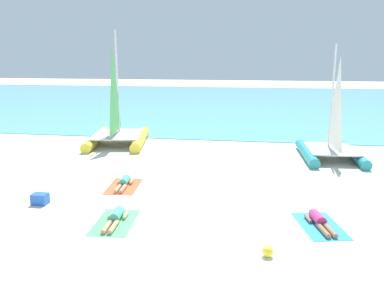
{
  "coord_description": "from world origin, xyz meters",
  "views": [
    {
      "loc": [
        2.46,
        -10.19,
        4.7
      ],
      "look_at": [
        0.0,
        5.12,
        1.2
      ],
      "focal_mm": 36.19,
      "sensor_mm": 36.0,
      "label": 1
    }
  ],
  "objects_px": {
    "sailboat_teal": "(331,143)",
    "sailboat_yellow": "(117,128)",
    "beach_ball": "(268,251)",
    "towel_right": "(320,226)",
    "sunbather_right": "(319,221)",
    "sunbather_middle": "(115,217)",
    "towel_left": "(124,186)",
    "towel_middle": "(115,222)",
    "cooler_box": "(40,199)",
    "sunbather_left": "(124,182)"
  },
  "relations": [
    {
      "from": "sunbather_left",
      "to": "towel_middle",
      "type": "xyz_separation_m",
      "value": [
        0.81,
        -3.18,
        -0.13
      ]
    },
    {
      "from": "sunbather_right",
      "to": "beach_ball",
      "type": "distance_m",
      "value": 2.56
    },
    {
      "from": "towel_middle",
      "to": "sailboat_teal",
      "type": "bearing_deg",
      "value": 48.48
    },
    {
      "from": "sunbather_middle",
      "to": "beach_ball",
      "type": "xyz_separation_m",
      "value": [
        4.33,
        -1.36,
        0.01
      ]
    },
    {
      "from": "sunbather_left",
      "to": "sunbather_right",
      "type": "relative_size",
      "value": 1.01
    },
    {
      "from": "towel_right",
      "to": "sunbather_right",
      "type": "distance_m",
      "value": 0.14
    },
    {
      "from": "sailboat_teal",
      "to": "towel_middle",
      "type": "relative_size",
      "value": 2.79
    },
    {
      "from": "sunbather_middle",
      "to": "towel_left",
      "type": "bearing_deg",
      "value": 100.7
    },
    {
      "from": "sunbather_middle",
      "to": "sunbather_left",
      "type": "bearing_deg",
      "value": 100.51
    },
    {
      "from": "beach_ball",
      "to": "sunbather_right",
      "type": "bearing_deg",
      "value": 53.72
    },
    {
      "from": "sailboat_yellow",
      "to": "towel_left",
      "type": "relative_size",
      "value": 3.22
    },
    {
      "from": "towel_right",
      "to": "sunbather_left",
      "type": "bearing_deg",
      "value": 159.56
    },
    {
      "from": "beach_ball",
      "to": "cooler_box",
      "type": "xyz_separation_m",
      "value": [
        -7.23,
        2.28,
        0.04
      ]
    },
    {
      "from": "towel_left",
      "to": "sailboat_teal",
      "type": "bearing_deg",
      "value": 32.82
    },
    {
      "from": "beach_ball",
      "to": "towel_right",
      "type": "bearing_deg",
      "value": 52.57
    },
    {
      "from": "sunbather_middle",
      "to": "sailboat_yellow",
      "type": "bearing_deg",
      "value": 105.3
    },
    {
      "from": "towel_left",
      "to": "cooler_box",
      "type": "bearing_deg",
      "value": -134.57
    },
    {
      "from": "sunbather_middle",
      "to": "sunbather_right",
      "type": "height_order",
      "value": "same"
    },
    {
      "from": "sunbather_right",
      "to": "sailboat_yellow",
      "type": "bearing_deg",
      "value": 122.83
    },
    {
      "from": "towel_right",
      "to": "sunbather_right",
      "type": "xyz_separation_m",
      "value": [
        -0.01,
        0.07,
        0.13
      ]
    },
    {
      "from": "beach_ball",
      "to": "cooler_box",
      "type": "height_order",
      "value": "cooler_box"
    },
    {
      "from": "sailboat_yellow",
      "to": "cooler_box",
      "type": "xyz_separation_m",
      "value": [
        0.55,
        -8.91,
        -0.73
      ]
    },
    {
      "from": "towel_right",
      "to": "beach_ball",
      "type": "height_order",
      "value": "beach_ball"
    },
    {
      "from": "beach_ball",
      "to": "sunbather_left",
      "type": "bearing_deg",
      "value": 138.91
    },
    {
      "from": "towel_left",
      "to": "towel_middle",
      "type": "xyz_separation_m",
      "value": [
        0.81,
        -3.12,
        0.0
      ]
    },
    {
      "from": "towel_right",
      "to": "sailboat_teal",
      "type": "bearing_deg",
      "value": 77.97
    },
    {
      "from": "towel_right",
      "to": "sunbather_middle",
      "type": "bearing_deg",
      "value": -173.84
    },
    {
      "from": "sailboat_yellow",
      "to": "beach_ball",
      "type": "bearing_deg",
      "value": -65.04
    },
    {
      "from": "sailboat_teal",
      "to": "towel_left",
      "type": "height_order",
      "value": "sailboat_teal"
    },
    {
      "from": "sunbather_left",
      "to": "towel_right",
      "type": "relative_size",
      "value": 0.83
    },
    {
      "from": "sailboat_teal",
      "to": "beach_ball",
      "type": "distance_m",
      "value": 10.3
    },
    {
      "from": "cooler_box",
      "to": "towel_middle",
      "type": "bearing_deg",
      "value": -18.66
    },
    {
      "from": "sailboat_teal",
      "to": "towel_left",
      "type": "xyz_separation_m",
      "value": [
        -8.32,
        -5.36,
        -0.78
      ]
    },
    {
      "from": "sunbather_left",
      "to": "sunbather_right",
      "type": "height_order",
      "value": "same"
    },
    {
      "from": "sailboat_yellow",
      "to": "towel_left",
      "type": "xyz_separation_m",
      "value": [
        2.65,
        -6.77,
        -0.91
      ]
    },
    {
      "from": "sailboat_teal",
      "to": "towel_middle",
      "type": "distance_m",
      "value": 11.35
    },
    {
      "from": "sunbather_left",
      "to": "sunbather_middle",
      "type": "bearing_deg",
      "value": -80.79
    },
    {
      "from": "sunbather_left",
      "to": "cooler_box",
      "type": "height_order",
      "value": "cooler_box"
    },
    {
      "from": "sailboat_teal",
      "to": "cooler_box",
      "type": "xyz_separation_m",
      "value": [
        -10.42,
        -7.5,
        -0.61
      ]
    },
    {
      "from": "towel_middle",
      "to": "sunbather_left",
      "type": "bearing_deg",
      "value": 104.36
    },
    {
      "from": "towel_right",
      "to": "cooler_box",
      "type": "relative_size",
      "value": 3.8
    },
    {
      "from": "sailboat_teal",
      "to": "towel_left",
      "type": "bearing_deg",
      "value": -149.85
    },
    {
      "from": "towel_middle",
      "to": "sunbather_middle",
      "type": "bearing_deg",
      "value": 94.07
    },
    {
      "from": "sailboat_yellow",
      "to": "sunbather_middle",
      "type": "xyz_separation_m",
      "value": [
        3.45,
        -9.82,
        -0.78
      ]
    },
    {
      "from": "sailboat_teal",
      "to": "towel_right",
      "type": "xyz_separation_m",
      "value": [
        -1.66,
        -7.78,
        -0.78
      ]
    },
    {
      "from": "sunbather_right",
      "to": "beach_ball",
      "type": "relative_size",
      "value": 5.49
    },
    {
      "from": "sailboat_teal",
      "to": "beach_ball",
      "type": "xyz_separation_m",
      "value": [
        -3.19,
        -9.78,
        -0.65
      ]
    },
    {
      "from": "sailboat_yellow",
      "to": "beach_ball",
      "type": "relative_size",
      "value": 21.54
    },
    {
      "from": "sailboat_teal",
      "to": "sailboat_yellow",
      "type": "relative_size",
      "value": 0.87
    },
    {
      "from": "towel_left",
      "to": "sunbather_right",
      "type": "height_order",
      "value": "sunbather_right"
    }
  ]
}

